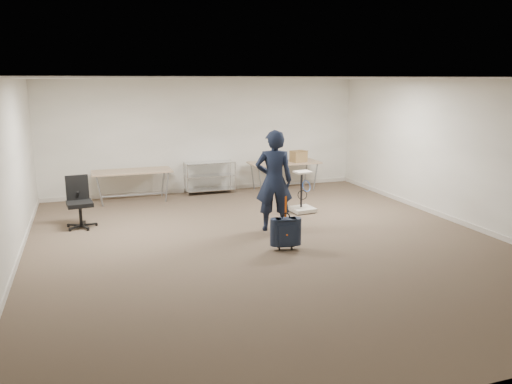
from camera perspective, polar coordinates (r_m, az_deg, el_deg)
name	(u,v)px	position (r m, az deg, el deg)	size (l,w,h in m)	color
ground	(268,244)	(8.69, 1.37, -5.94)	(9.00, 9.00, 0.00)	#4F3D30
room_shell	(244,220)	(9.93, -1.40, -3.26)	(8.00, 9.00, 9.00)	beige
folding_table_left	(132,173)	(11.90, -13.99, 2.15)	(1.80, 0.75, 0.73)	tan
folding_table_right	(284,164)	(12.78, 3.24, 3.22)	(1.80, 0.75, 0.73)	tan
wire_shelf	(210,176)	(12.48, -5.32, 1.85)	(1.22, 0.47, 0.80)	silver
person	(274,181)	(9.25, 2.06, 1.28)	(0.69, 0.45, 1.90)	black
suitcase	(286,232)	(8.31, 3.41, -4.58)	(0.36, 0.25, 0.92)	#151A31
office_chair	(80,212)	(10.16, -19.46, -2.17)	(0.60, 0.60, 0.99)	black
equipment_cart	(302,201)	(10.74, 5.32, -1.07)	(0.53, 0.53, 0.89)	beige
cardboard_box	(298,156)	(12.81, 4.88, 4.09)	(0.38, 0.28, 0.28)	#A37B4B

